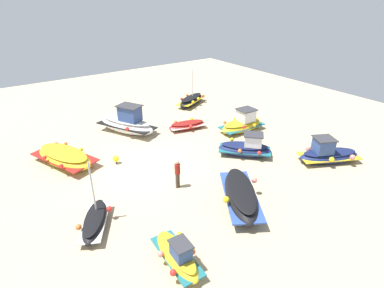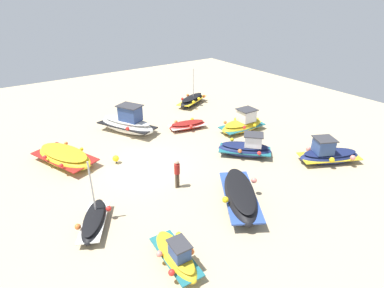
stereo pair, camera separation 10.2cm
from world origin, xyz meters
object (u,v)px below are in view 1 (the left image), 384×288
Objects in this scene: fishing_boat_1 at (328,154)px; person_walking at (177,172)px; fishing_boat_4 at (240,195)px; fishing_boat_5 at (243,124)px; fishing_boat_9 at (246,148)px; fishing_boat_6 at (64,157)px; fishing_boat_0 at (187,125)px; fishing_boat_2 at (95,221)px; mooring_buoy_0 at (116,159)px; fishing_boat_3 at (127,123)px; fishing_boat_7 at (191,100)px; fishing_boat_8 at (177,255)px.

person_walking is (3.17, 9.62, 0.44)m from fishing_boat_1.
fishing_boat_5 is (6.89, -6.71, 0.04)m from fishing_boat_4.
fishing_boat_9 is (-3.18, 2.70, -0.03)m from fishing_boat_5.
fishing_boat_6 is (2.80, 13.06, -0.13)m from fishing_boat_5.
fishing_boat_2 is at bearing -133.44° from fishing_boat_0.
fishing_boat_1 is (-9.73, -4.47, 0.25)m from fishing_boat_0.
person_walking reaches higher than fishing_boat_9.
fishing_boat_6 is 3.32m from mooring_buoy_0.
fishing_boat_2 is at bearing -59.64° from fishing_boat_3.
fishing_boat_2 is 14.19m from fishing_boat_5.
fishing_boat_2 is at bearing -128.58° from fishing_boat_9.
fishing_boat_4 reaches higher than fishing_boat_6.
fishing_boat_0 is at bearing 24.67° from fishing_boat_7.
fishing_boat_8 reaches higher than fishing_boat_0.
fishing_boat_2 is 0.70× the size of fishing_boat_4.
fishing_boat_6 reaches higher than fishing_boat_0.
fishing_boat_5 is at bearing 95.36° from fishing_boat_9.
mooring_buoy_0 is (4.05, 7.65, -0.22)m from fishing_boat_9.
fishing_boat_9 reaches higher than fishing_boat_8.
fishing_boat_1 is 1.38× the size of fishing_boat_8.
fishing_boat_1 is at bearing 100.00° from fishing_boat_8.
fishing_boat_1 reaches higher than mooring_buoy_0.
fishing_boat_2 is at bearing 101.21° from fishing_boat_4.
fishing_boat_0 is at bearing -50.73° from person_walking.
fishing_boat_1 is at bearing -57.51° from fishing_boat_4.
fishing_boat_7 reaches higher than fishing_boat_9.
mooring_buoy_0 is at bearing 4.97° from fishing_boat_7.
fishing_boat_3 is 1.08× the size of fishing_boat_4.
person_walking reaches higher than mooring_buoy_0.
fishing_boat_3 is 4.92m from mooring_buoy_0.
fishing_boat_1 is 0.84× the size of fishing_boat_6.
fishing_boat_0 is at bearing 142.32° from fishing_boat_9.
fishing_boat_4 is 1.17× the size of fishing_boat_7.
fishing_boat_7 is 2.34× the size of person_walking.
fishing_boat_7 is at bearing 146.64° from fishing_boat_8.
person_walking is at bearing 8.22° from fishing_boat_1.
fishing_boat_5 is at bearing -79.21° from person_walking.
fishing_boat_5 is at bearing -28.61° from fishing_boat_0.
fishing_boat_3 is at bearing 36.90° from fishing_boat_4.
person_walking is 3.10× the size of mooring_buoy_0.
fishing_boat_9 reaches higher than mooring_buoy_0.
fishing_boat_2 is (-7.11, 10.14, 0.06)m from fishing_boat_0.
fishing_boat_5 reaches higher than person_walking.
fishing_boat_2 is 10.94m from fishing_boat_3.
fishing_boat_6 is at bearing 54.59° from mooring_buoy_0.
fishing_boat_4 is at bearing -22.47° from fishing_boat_3.
fishing_boat_8 is (-4.08, -1.99, 0.09)m from fishing_boat_2.
fishing_boat_9 is 5.88m from person_walking.
fishing_boat_7 is at bearing 63.20° from fishing_boat_0.
fishing_boat_8 is (-1.44, 4.84, -0.10)m from fishing_boat_4.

